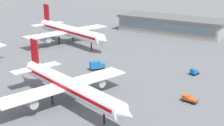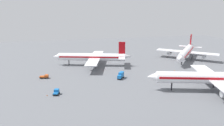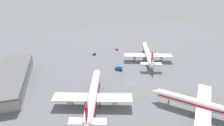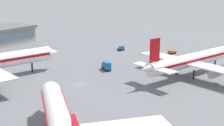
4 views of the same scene
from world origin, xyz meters
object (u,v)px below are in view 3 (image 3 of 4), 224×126
Objects in this scene: airplane_at_gate at (201,104)px; baggage_tug at (94,54)px; safety_cone_near_gate at (93,53)px; safety_cone_mid_apron at (143,95)px; catering_truck at (119,68)px; airplane_distant at (93,95)px; pushback_tractor at (117,49)px; airplane_taxiing at (148,54)px.

baggage_tug is (-89.50, -42.00, -4.75)m from airplane_at_gate.
airplane_at_gate is at bearing 24.40° from safety_cone_near_gate.
safety_cone_mid_apron is at bearing 15.07° from safety_cone_near_gate.
baggage_tug reaches higher than safety_cone_mid_apron.
airplane_at_gate is 7.65× the size of catering_truck.
safety_cone_near_gate is (-70.71, 12.05, -5.94)m from airplane_distant.
safety_cone_mid_apron is (0.55, 31.24, -5.94)m from airplane_distant.
airplane_at_gate is 102.71m from safety_cone_near_gate.
airplane_distant reaches higher than airplane_at_gate.
safety_cone_near_gate is 1.00× the size of safety_cone_mid_apron.
baggage_tug is at bearing 5.88° from airplane_distant.
safety_cone_near_gate is (2.38, -23.89, -0.67)m from pushback_tractor.
catering_truck is 9.45× the size of safety_cone_mid_apron.
pushback_tractor is (-73.10, 35.95, -5.27)m from airplane_distant.
airplane_distant reaches higher than pushback_tractor.
pushback_tractor is at bearing 32.85° from baggage_tug.
airplane_at_gate is 32.54m from safety_cone_mid_apron.
catering_truck is at bearing -21.90° from airplane_at_gate.
catering_truck is at bearing -21.10° from airplane_distant.
baggage_tug is (-66.82, 12.42, -5.09)m from airplane_distant.
safety_cone_near_gate is at bearing 75.71° from airplane_taxiing.
baggage_tug reaches higher than pushback_tractor.
airplane_distant reaches higher than airplane_taxiing.
baggage_tug is 4.01m from safety_cone_near_gate.
airplane_distant is at bearing 19.01° from airplane_at_gate.
airplane_at_gate is 0.79× the size of airplane_distant.
airplane_at_gate reaches higher than pushback_tractor.
safety_cone_near_gate and safety_cone_mid_apron have the same top height.
safety_cone_near_gate is (-26.28, -43.18, -5.36)m from airplane_taxiing.
safety_cone_mid_apron is at bearing -74.59° from airplane_distant.
airplane_at_gate is at bearing 151.70° from catering_truck.
airplane_distant is 15.23× the size of baggage_tug.
safety_cone_mid_apron is (71.26, 19.19, 0.00)m from safety_cone_near_gate.
airplane_at_gate reaches higher than safety_cone_near_gate.
baggage_tug is (-22.38, -42.81, -4.50)m from airplane_taxiing.
catering_truck is at bearing 126.65° from airplane_taxiing.
baggage_tug is at bearing -23.22° from airplane_at_gate.
pushback_tractor is at bearing -9.77° from airplane_distant.
baggage_tug is at bearing 79.43° from airplane_taxiing.
baggage_tug reaches higher than safety_cone_near_gate.
pushback_tractor is (-95.78, -18.47, -4.93)m from airplane_at_gate.
airplane_distant is 92.09× the size of safety_cone_mid_apron.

